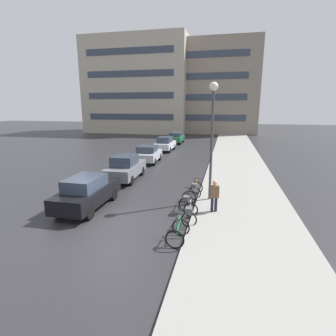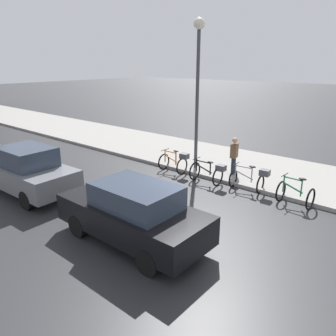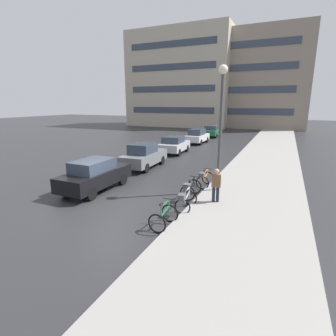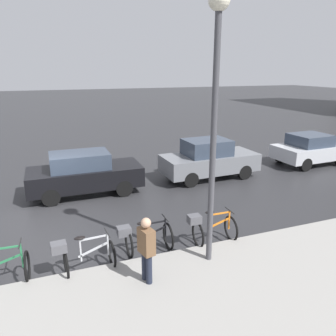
{
  "view_description": "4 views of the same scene",
  "coord_description": "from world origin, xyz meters",
  "px_view_note": "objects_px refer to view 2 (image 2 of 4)",
  "views": [
    {
      "loc": [
        4.98,
        -10.0,
        5.05
      ],
      "look_at": [
        1.57,
        5.24,
        1.35
      ],
      "focal_mm": 28.0,
      "sensor_mm": 36.0,
      "label": 1
    },
    {
      "loc": [
        -7.05,
        -4.34,
        4.59
      ],
      "look_at": [
        1.09,
        2.55,
        1.12
      ],
      "focal_mm": 35.0,
      "sensor_mm": 36.0,
      "label": 2
    },
    {
      "loc": [
        7.15,
        -9.14,
        4.51
      ],
      "look_at": [
        1.32,
        3.92,
        0.92
      ],
      "focal_mm": 28.0,
      "sensor_mm": 36.0,
      "label": 3
    },
    {
      "loc": [
        10.6,
        0.18,
        4.69
      ],
      "look_at": [
        1.17,
        3.71,
        1.62
      ],
      "focal_mm": 35.0,
      "sensor_mm": 36.0,
      "label": 4
    }
  ],
  "objects_px": {
    "bicycle_second": "(251,178)",
    "streetlamp": "(198,70)",
    "car_black": "(133,213)",
    "bicycle_farthest": "(175,162)",
    "bicycle_third": "(209,172)",
    "car_grey": "(27,171)",
    "pedestrian": "(234,155)",
    "bicycle_nearest": "(295,194)"
  },
  "relations": [
    {
      "from": "bicycle_second",
      "to": "streetlamp",
      "type": "relative_size",
      "value": 0.23
    },
    {
      "from": "car_black",
      "to": "bicycle_farthest",
      "type": "bearing_deg",
      "value": 28.17
    },
    {
      "from": "bicycle_third",
      "to": "car_grey",
      "type": "xyz_separation_m",
      "value": [
        -5.06,
        4.5,
        0.36
      ]
    },
    {
      "from": "bicycle_third",
      "to": "pedestrian",
      "type": "bearing_deg",
      "value": -13.48
    },
    {
      "from": "car_grey",
      "to": "streetlamp",
      "type": "relative_size",
      "value": 0.69
    },
    {
      "from": "car_black",
      "to": "pedestrian",
      "type": "bearing_deg",
      "value": 5.32
    },
    {
      "from": "bicycle_nearest",
      "to": "pedestrian",
      "type": "distance_m",
      "value": 3.28
    },
    {
      "from": "bicycle_third",
      "to": "bicycle_second",
      "type": "bearing_deg",
      "value": -78.09
    },
    {
      "from": "bicycle_nearest",
      "to": "car_black",
      "type": "height_order",
      "value": "car_black"
    },
    {
      "from": "bicycle_second",
      "to": "car_grey",
      "type": "bearing_deg",
      "value": 131.48
    },
    {
      "from": "bicycle_third",
      "to": "car_black",
      "type": "bearing_deg",
      "value": -169.69
    },
    {
      "from": "bicycle_nearest",
      "to": "streetlamp",
      "type": "xyz_separation_m",
      "value": [
        0.88,
        4.7,
        3.84
      ]
    },
    {
      "from": "bicycle_farthest",
      "to": "streetlamp",
      "type": "bearing_deg",
      "value": -29.37
    },
    {
      "from": "bicycle_second",
      "to": "pedestrian",
      "type": "height_order",
      "value": "pedestrian"
    },
    {
      "from": "pedestrian",
      "to": "car_grey",
      "type": "bearing_deg",
      "value": 142.95
    },
    {
      "from": "car_black",
      "to": "car_grey",
      "type": "xyz_separation_m",
      "value": [
        -0.09,
        5.4,
        0.01
      ]
    },
    {
      "from": "pedestrian",
      "to": "streetlamp",
      "type": "height_order",
      "value": "streetlamp"
    },
    {
      "from": "car_black",
      "to": "bicycle_third",
      "type": "bearing_deg",
      "value": 10.31
    },
    {
      "from": "bicycle_nearest",
      "to": "car_grey",
      "type": "bearing_deg",
      "value": 123.57
    },
    {
      "from": "bicycle_nearest",
      "to": "bicycle_farthest",
      "type": "relative_size",
      "value": 0.82
    },
    {
      "from": "bicycle_farthest",
      "to": "car_black",
      "type": "height_order",
      "value": "car_black"
    },
    {
      "from": "car_black",
      "to": "pedestrian",
      "type": "height_order",
      "value": "pedestrian"
    },
    {
      "from": "bicycle_farthest",
      "to": "pedestrian",
      "type": "xyz_separation_m",
      "value": [
        1.15,
        -2.17,
        0.44
      ]
    },
    {
      "from": "bicycle_third",
      "to": "car_black",
      "type": "relative_size",
      "value": 0.33
    },
    {
      "from": "car_black",
      "to": "car_grey",
      "type": "height_order",
      "value": "car_grey"
    },
    {
      "from": "bicycle_third",
      "to": "bicycle_nearest",
      "type": "bearing_deg",
      "value": -87.7
    },
    {
      "from": "car_grey",
      "to": "streetlamp",
      "type": "bearing_deg",
      "value": -27.21
    },
    {
      "from": "bicycle_second",
      "to": "bicycle_farthest",
      "type": "relative_size",
      "value": 1.06
    },
    {
      "from": "bicycle_second",
      "to": "streetlamp",
      "type": "distance_m",
      "value": 4.84
    },
    {
      "from": "bicycle_farthest",
      "to": "pedestrian",
      "type": "distance_m",
      "value": 2.49
    },
    {
      "from": "car_black",
      "to": "pedestrian",
      "type": "relative_size",
      "value": 2.54
    },
    {
      "from": "streetlamp",
      "to": "bicycle_farthest",
      "type": "bearing_deg",
      "value": 150.63
    },
    {
      "from": "bicycle_second",
      "to": "bicycle_third",
      "type": "height_order",
      "value": "bicycle_second"
    },
    {
      "from": "pedestrian",
      "to": "bicycle_second",
      "type": "bearing_deg",
      "value": -127.56
    },
    {
      "from": "bicycle_farthest",
      "to": "streetlamp",
      "type": "distance_m",
      "value": 3.86
    },
    {
      "from": "car_black",
      "to": "streetlamp",
      "type": "height_order",
      "value": "streetlamp"
    },
    {
      "from": "car_grey",
      "to": "pedestrian",
      "type": "relative_size",
      "value": 2.57
    },
    {
      "from": "bicycle_second",
      "to": "bicycle_farthest",
      "type": "height_order",
      "value": "bicycle_farthest"
    },
    {
      "from": "bicycle_nearest",
      "to": "pedestrian",
      "type": "bearing_deg",
      "value": 68.36
    },
    {
      "from": "bicycle_second",
      "to": "pedestrian",
      "type": "distance_m",
      "value": 1.68
    },
    {
      "from": "bicycle_third",
      "to": "car_grey",
      "type": "distance_m",
      "value": 6.78
    },
    {
      "from": "car_grey",
      "to": "bicycle_nearest",
      "type": "bearing_deg",
      "value": -56.43
    }
  ]
}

